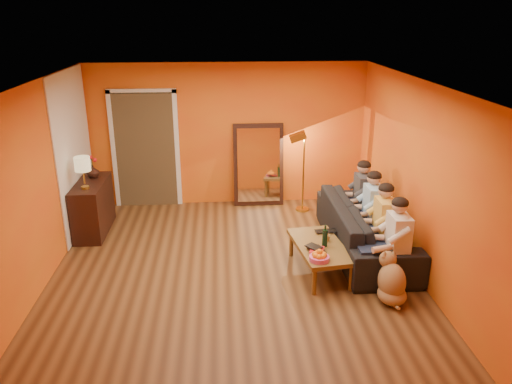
{
  "coord_description": "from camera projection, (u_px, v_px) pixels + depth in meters",
  "views": [
    {
      "loc": [
        -0.13,
        -6.17,
        3.43
      ],
      "look_at": [
        0.35,
        0.5,
        1.0
      ],
      "focal_mm": 35.0,
      "sensor_mm": 36.0,
      "label": 1
    }
  ],
  "objects": [
    {
      "name": "book_mid",
      "position": [
        310.0,
        249.0,
        6.63
      ],
      "size": [
        0.24,
        0.28,
        0.02
      ],
      "primitive_type": "imported",
      "rotation": [
        0.0,
        0.0,
        -0.34
      ],
      "color": "red",
      "rests_on": "book_lower"
    },
    {
      "name": "book_upper",
      "position": [
        310.0,
        249.0,
        6.6
      ],
      "size": [
        0.25,
        0.26,
        0.02
      ],
      "primitive_type": "imported",
      "rotation": [
        0.0,
        0.0,
        0.67
      ],
      "color": "black",
      "rests_on": "book_mid"
    },
    {
      "name": "floor_lamp",
      "position": [
        303.0,
        173.0,
        8.88
      ],
      "size": [
        0.32,
        0.27,
        1.44
      ],
      "primitive_type": null,
      "rotation": [
        0.0,
        0.0,
        -0.09
      ],
      "color": "gold",
      "rests_on": "floor"
    },
    {
      "name": "doorway_recess",
      "position": [
        147.0,
        149.0,
        9.16
      ],
      "size": [
        1.06,
        0.3,
        2.1
      ],
      "primitive_type": "cube",
      "color": "#3F2D19",
      "rests_on": "floor"
    },
    {
      "name": "room_shell",
      "position": [
        231.0,
        175.0,
        6.87
      ],
      "size": [
        5.0,
        5.5,
        2.6
      ],
      "color": "brown",
      "rests_on": "ground"
    },
    {
      "name": "wine_bottle",
      "position": [
        325.0,
        236.0,
        6.73
      ],
      "size": [
        0.07,
        0.07,
        0.31
      ],
      "primitive_type": "cylinder",
      "color": "black",
      "rests_on": "coffee_table"
    },
    {
      "name": "book_lower",
      "position": [
        310.0,
        251.0,
        6.62
      ],
      "size": [
        0.24,
        0.29,
        0.02
      ],
      "primitive_type": "imported",
      "rotation": [
        0.0,
        0.0,
        0.24
      ],
      "color": "black",
      "rests_on": "coffee_table"
    },
    {
      "name": "coffee_table",
      "position": [
        319.0,
        258.0,
        6.9
      ],
      "size": [
        0.77,
        1.29,
        0.42
      ],
      "primitive_type": null,
      "rotation": [
        0.0,
        0.0,
        0.13
      ],
      "color": "brown",
      "rests_on": "floor"
    },
    {
      "name": "flowers",
      "position": [
        92.0,
        159.0,
        8.1
      ],
      "size": [
        0.17,
        0.17,
        0.39
      ],
      "primitive_type": null,
      "color": "red",
      "rests_on": "vase"
    },
    {
      "name": "laptop",
      "position": [
        328.0,
        233.0,
        7.16
      ],
      "size": [
        0.36,
        0.25,
        0.03
      ],
      "primitive_type": "imported",
      "rotation": [
        0.0,
        0.0,
        0.08
      ],
      "color": "black",
      "rests_on": "coffee_table"
    },
    {
      "name": "white_accent",
      "position": [
        74.0,
        152.0,
        7.99
      ],
      "size": [
        0.02,
        1.9,
        2.58
      ],
      "primitive_type": "cube",
      "color": "white",
      "rests_on": "wall_left"
    },
    {
      "name": "sofa",
      "position": [
        365.0,
        227.0,
        7.49
      ],
      "size": [
        2.53,
        0.99,
        0.74
      ],
      "primitive_type": "imported",
      "rotation": [
        0.0,
        0.0,
        1.57
      ],
      "color": "black",
      "rests_on": "floor"
    },
    {
      "name": "tumbler",
      "position": [
        327.0,
        238.0,
        6.93
      ],
      "size": [
        0.11,
        0.11,
        0.09
      ],
      "primitive_type": "imported",
      "rotation": [
        0.0,
        0.0,
        -0.11
      ],
      "color": "#B27F3F",
      "rests_on": "coffee_table"
    },
    {
      "name": "sideboard",
      "position": [
        93.0,
        207.0,
        8.12
      ],
      "size": [
        0.44,
        1.18,
        0.85
      ],
      "primitive_type": "cube",
      "color": "black",
      "rests_on": "floor"
    },
    {
      "name": "fruit_bowl",
      "position": [
        319.0,
        255.0,
        6.37
      ],
      "size": [
        0.26,
        0.26,
        0.16
      ],
      "primitive_type": null,
      "color": "#D34A8E",
      "rests_on": "coffee_table"
    },
    {
      "name": "table_lamp",
      "position": [
        83.0,
        173.0,
        7.61
      ],
      "size": [
        0.24,
        0.24,
        0.51
      ],
      "primitive_type": null,
      "color": "beige",
      "rests_on": "sideboard"
    },
    {
      "name": "vase",
      "position": [
        93.0,
        171.0,
        8.17
      ],
      "size": [
        0.2,
        0.2,
        0.21
      ],
      "primitive_type": "imported",
      "color": "black",
      "rests_on": "sideboard"
    },
    {
      "name": "person_far_left",
      "position": [
        398.0,
        242.0,
        6.48
      ],
      "size": [
        0.7,
        0.44,
        1.22
      ],
      "primitive_type": null,
      "color": "beige",
      "rests_on": "sofa"
    },
    {
      "name": "person_mid_right",
      "position": [
        373.0,
        210.0,
        7.51
      ],
      "size": [
        0.7,
        0.44,
        1.22
      ],
      "primitive_type": null,
      "color": "#95BFE6",
      "rests_on": "sofa"
    },
    {
      "name": "door_jamb_right",
      "position": [
        177.0,
        150.0,
        9.08
      ],
      "size": [
        0.08,
        0.06,
        2.2
      ],
      "primitive_type": "cube",
      "color": "white",
      "rests_on": "wall_back"
    },
    {
      "name": "door_header",
      "position": [
        141.0,
        91.0,
        8.68
      ],
      "size": [
        1.22,
        0.06,
        0.08
      ],
      "primitive_type": "cube",
      "color": "white",
      "rests_on": "wall_back"
    },
    {
      "name": "mirror_glass",
      "position": [
        259.0,
        165.0,
        9.17
      ],
      "size": [
        0.78,
        0.21,
        1.35
      ],
      "primitive_type": "cube",
      "rotation": [
        -0.14,
        0.0,
        0.0
      ],
      "color": "white",
      "rests_on": "mirror_frame"
    },
    {
      "name": "dog",
      "position": [
        392.0,
        278.0,
        6.17
      ],
      "size": [
        0.5,
        0.63,
        0.65
      ],
      "primitive_type": null,
      "rotation": [
        0.0,
        0.0,
        -0.31
      ],
      "color": "#9D7647",
      "rests_on": "floor"
    },
    {
      "name": "door_jamb_left",
      "position": [
        114.0,
        151.0,
        9.01
      ],
      "size": [
        0.08,
        0.06,
        2.2
      ],
      "primitive_type": "cube",
      "color": "white",
      "rests_on": "wall_back"
    },
    {
      "name": "person_mid_left",
      "position": [
        384.0,
        225.0,
        7.0
      ],
      "size": [
        0.7,
        0.44,
        1.22
      ],
      "primitive_type": null,
      "color": "gold",
      "rests_on": "sofa"
    },
    {
      "name": "person_far_right",
      "position": [
        363.0,
        197.0,
        8.03
      ],
      "size": [
        0.7,
        0.44,
        1.22
      ],
      "primitive_type": null,
      "color": "#333338",
      "rests_on": "sofa"
    },
    {
      "name": "mirror_frame",
      "position": [
        258.0,
        165.0,
        9.21
      ],
      "size": [
        0.92,
        0.27,
        1.51
      ],
      "primitive_type": "cube",
      "rotation": [
        -0.14,
        0.0,
        0.0
      ],
      "color": "black",
      "rests_on": "floor"
    }
  ]
}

